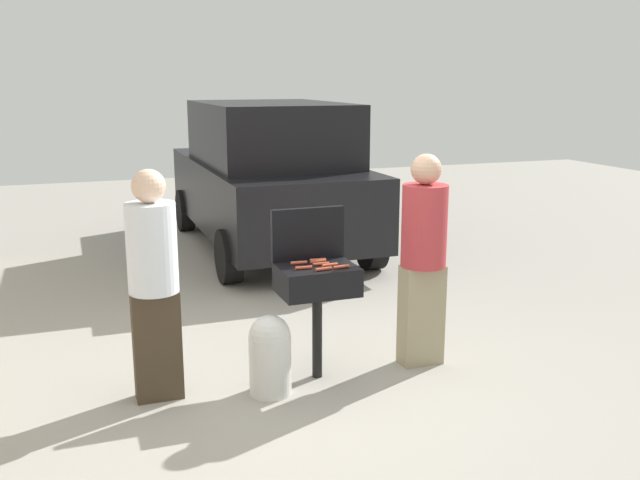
{
  "coord_description": "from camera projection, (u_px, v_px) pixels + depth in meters",
  "views": [
    {
      "loc": [
        -1.84,
        -4.92,
        2.34
      ],
      "look_at": [
        0.13,
        0.53,
        1.0
      ],
      "focal_mm": 39.51,
      "sensor_mm": 36.0,
      "label": 1
    }
  ],
  "objects": [
    {
      "name": "person_right",
      "position": [
        423.0,
        253.0,
        5.71
      ],
      "size": [
        0.37,
        0.37,
        1.76
      ],
      "rotation": [
        0.0,
        0.0,
        2.87
      ],
      "color": "gray",
      "rests_on": "ground"
    },
    {
      "name": "bbq_grill",
      "position": [
        317.0,
        284.0,
        5.47
      ],
      "size": [
        0.6,
        0.44,
        0.92
      ],
      "color": "black",
      "rests_on": "ground"
    },
    {
      "name": "hot_dog_1",
      "position": [
        304.0,
        268.0,
        5.34
      ],
      "size": [
        0.13,
        0.03,
        0.03
      ],
      "primitive_type": "cylinder",
      "rotation": [
        0.0,
        1.57,
        -0.07
      ],
      "color": "#AD4228",
      "rests_on": "bbq_grill"
    },
    {
      "name": "hot_dog_5",
      "position": [
        330.0,
        265.0,
        5.42
      ],
      "size": [
        0.13,
        0.04,
        0.03
      ],
      "primitive_type": "cylinder",
      "rotation": [
        0.0,
        1.57,
        0.08
      ],
      "color": "#B74C33",
      "rests_on": "bbq_grill"
    },
    {
      "name": "hot_dog_2",
      "position": [
        341.0,
        267.0,
        5.37
      ],
      "size": [
        0.13,
        0.04,
        0.03
      ],
      "primitive_type": "cylinder",
      "rotation": [
        0.0,
        1.57,
        0.08
      ],
      "color": "#AD4228",
      "rests_on": "bbq_grill"
    },
    {
      "name": "hot_dog_3",
      "position": [
        321.0,
        264.0,
        5.45
      ],
      "size": [
        0.13,
        0.03,
        0.03
      ],
      "primitive_type": "cylinder",
      "rotation": [
        0.0,
        1.57,
        -0.03
      ],
      "color": "#AD4228",
      "rests_on": "bbq_grill"
    },
    {
      "name": "hot_dog_7",
      "position": [
        318.0,
        261.0,
        5.53
      ],
      "size": [
        0.13,
        0.03,
        0.03
      ],
      "primitive_type": "cylinder",
      "rotation": [
        0.0,
        1.57,
        0.06
      ],
      "color": "#AD4228",
      "rests_on": "bbq_grill"
    },
    {
      "name": "grill_lid_open",
      "position": [
        308.0,
        234.0,
        5.59
      ],
      "size": [
        0.6,
        0.05,
        0.42
      ],
      "primitive_type": "cube",
      "color": "black",
      "rests_on": "bbq_grill"
    },
    {
      "name": "person_left",
      "position": [
        153.0,
        277.0,
        5.07
      ],
      "size": [
        0.36,
        0.36,
        1.72
      ],
      "rotation": [
        0.0,
        0.0,
        -0.06
      ],
      "color": "#3F3323",
      "rests_on": "ground"
    },
    {
      "name": "hot_dog_0",
      "position": [
        318.0,
        260.0,
        5.57
      ],
      "size": [
        0.13,
        0.04,
        0.03
      ],
      "primitive_type": "cylinder",
      "rotation": [
        0.0,
        1.57,
        -0.1
      ],
      "color": "#B74C33",
      "rests_on": "bbq_grill"
    },
    {
      "name": "ground_plane",
      "position": [
        328.0,
        376.0,
        5.65
      ],
      "size": [
        24.0,
        24.0,
        0.0
      ],
      "primitive_type": "plane",
      "color": "#9E998E"
    },
    {
      "name": "propane_tank",
      "position": [
        270.0,
        353.0,
        5.28
      ],
      "size": [
        0.32,
        0.32,
        0.62
      ],
      "color": "silver",
      "rests_on": "ground"
    },
    {
      "name": "parked_minivan",
      "position": [
        268.0,
        176.0,
        9.65
      ],
      "size": [
        2.03,
        4.4,
        2.02
      ],
      "rotation": [
        0.0,
        0.0,
        3.14
      ],
      "color": "black",
      "rests_on": "ground"
    },
    {
      "name": "hot_dog_6",
      "position": [
        299.0,
        263.0,
        5.49
      ],
      "size": [
        0.13,
        0.04,
        0.03
      ],
      "primitive_type": "cylinder",
      "rotation": [
        0.0,
        1.57,
        -0.08
      ],
      "color": "#B74C33",
      "rests_on": "bbq_grill"
    },
    {
      "name": "hot_dog_4",
      "position": [
        324.0,
        269.0,
        5.31
      ],
      "size": [
        0.13,
        0.04,
        0.03
      ],
      "primitive_type": "cylinder",
      "rotation": [
        0.0,
        1.57,
        0.09
      ],
      "color": "#AD4228",
      "rests_on": "bbq_grill"
    }
  ]
}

